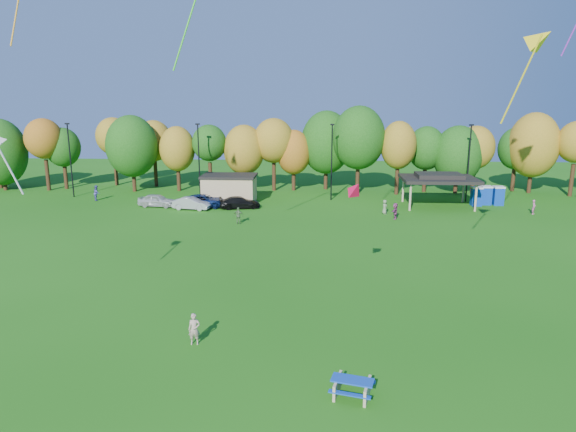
# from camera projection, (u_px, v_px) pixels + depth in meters

# --- Properties ---
(ground) EXTENTS (160.00, 160.00, 0.00)m
(ground) POSITION_uv_depth(u_px,v_px,m) (303.00, 371.00, 23.26)
(ground) COLOR #19600F
(ground) RESTS_ON ground
(tree_line) EXTENTS (93.57, 10.55, 11.15)m
(tree_line) POSITION_uv_depth(u_px,v_px,m) (307.00, 146.00, 66.24)
(tree_line) COLOR black
(tree_line) RESTS_ON ground
(lamp_posts) EXTENTS (64.50, 0.25, 9.09)m
(lamp_posts) POSITION_uv_depth(u_px,v_px,m) (332.00, 159.00, 60.93)
(lamp_posts) COLOR black
(lamp_posts) RESTS_ON ground
(utility_building) EXTENTS (6.30, 4.30, 3.25)m
(utility_building) POSITION_uv_depth(u_px,v_px,m) (230.00, 188.00, 60.45)
(utility_building) COLOR tan
(utility_building) RESTS_ON ground
(pavilion) EXTENTS (8.20, 6.20, 3.77)m
(pavilion) POSITION_uv_depth(u_px,v_px,m) (439.00, 178.00, 57.66)
(pavilion) COLOR tan
(pavilion) RESTS_ON ground
(porta_potties) EXTENTS (3.75, 1.86, 2.18)m
(porta_potties) POSITION_uv_depth(u_px,v_px,m) (487.00, 196.00, 58.82)
(porta_potties) COLOR #0C36A3
(porta_potties) RESTS_ON ground
(picnic_table) EXTENTS (2.03, 1.81, 0.75)m
(picnic_table) POSITION_uv_depth(u_px,v_px,m) (352.00, 386.00, 21.21)
(picnic_table) COLOR tan
(picnic_table) RESTS_ON ground
(kite_flyer) EXTENTS (0.64, 0.46, 1.62)m
(kite_flyer) POSITION_uv_depth(u_px,v_px,m) (194.00, 329.00, 25.59)
(kite_flyer) COLOR tan
(kite_flyer) RESTS_ON ground
(car_a) EXTENTS (4.42, 2.18, 1.45)m
(car_a) POSITION_uv_depth(u_px,v_px,m) (157.00, 200.00, 58.04)
(car_a) COLOR #BBBBBB
(car_a) RESTS_ON ground
(car_b) EXTENTS (4.32, 2.04, 1.37)m
(car_b) POSITION_uv_depth(u_px,v_px,m) (191.00, 203.00, 56.57)
(car_b) COLOR #A1A1A6
(car_b) RESTS_ON ground
(car_c) EXTENTS (5.13, 2.42, 1.42)m
(car_c) POSITION_uv_depth(u_px,v_px,m) (204.00, 201.00, 57.83)
(car_c) COLOR navy
(car_c) RESTS_ON ground
(car_d) EXTENTS (4.86, 2.89, 1.32)m
(car_d) POSITION_uv_depth(u_px,v_px,m) (240.00, 203.00, 57.16)
(car_d) COLOR black
(car_d) RESTS_ON ground
(far_person_0) EXTENTS (0.64, 0.68, 1.56)m
(far_person_0) POSITION_uv_depth(u_px,v_px,m) (534.00, 207.00, 54.24)
(far_person_0) COLOR #BE5988
(far_person_0) RESTS_ON ground
(far_person_1) EXTENTS (0.55, 0.78, 1.53)m
(far_person_1) POSITION_uv_depth(u_px,v_px,m) (385.00, 207.00, 54.37)
(far_person_1) COLOR #6C835A
(far_person_1) RESTS_ON ground
(far_person_2) EXTENTS (0.89, 1.03, 1.83)m
(far_person_2) POSITION_uv_depth(u_px,v_px,m) (97.00, 193.00, 61.54)
(far_person_2) COLOR #4B489F
(far_person_2) RESTS_ON ground
(far_person_3) EXTENTS (0.94, 1.64, 1.69)m
(far_person_3) POSITION_uv_depth(u_px,v_px,m) (395.00, 211.00, 52.03)
(far_person_3) COLOR #88396B
(far_person_3) RESTS_ON ground
(far_person_4) EXTENTS (0.98, 0.43, 1.65)m
(far_person_4) POSITION_uv_depth(u_px,v_px,m) (239.00, 216.00, 50.09)
(far_person_4) COLOR #547447
(far_person_4) RESTS_ON ground
(kite_8) EXTENTS (3.12, 2.63, 5.57)m
(kite_8) POSITION_uv_depth(u_px,v_px,m) (540.00, 40.00, 28.39)
(kite_8) COLOR yellow
(kite_11) EXTENTS (1.54, 1.59, 1.26)m
(kite_11) POSITION_uv_depth(u_px,v_px,m) (355.00, 189.00, 28.88)
(kite_11) COLOR red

